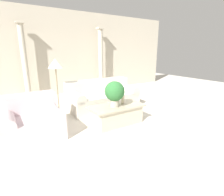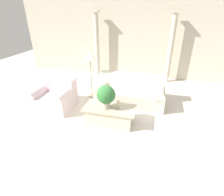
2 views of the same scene
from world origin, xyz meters
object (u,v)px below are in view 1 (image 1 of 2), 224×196
Objects in this scene: loveseat at (31,120)px; floor_lamp at (56,67)px; potted_plant at (115,92)px; sofa_long at (102,97)px; coffee_table at (117,114)px.

floor_lamp is at bearing 48.80° from loveseat.
potted_plant reaches higher than loveseat.
floor_lamp is (-1.31, 0.08, 0.95)m from sofa_long.
floor_lamp is (0.83, 0.95, 0.93)m from loveseat.
coffee_table is (-0.32, -1.27, -0.11)m from sofa_long.
potted_plant reaches higher than sofa_long.
coffee_table is at bearing -53.61° from floor_lamp.
sofa_long is 2.31m from loveseat.
coffee_table is (1.82, -0.40, -0.12)m from loveseat.
sofa_long and loveseat have the same top height.
floor_lamp is at bearing 126.39° from coffee_table.
sofa_long is 1.59× the size of coffee_table.
floor_lamp reaches higher than potted_plant.
loveseat is at bearing 167.62° from coffee_table.
coffee_table is at bearing -104.34° from sofa_long.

